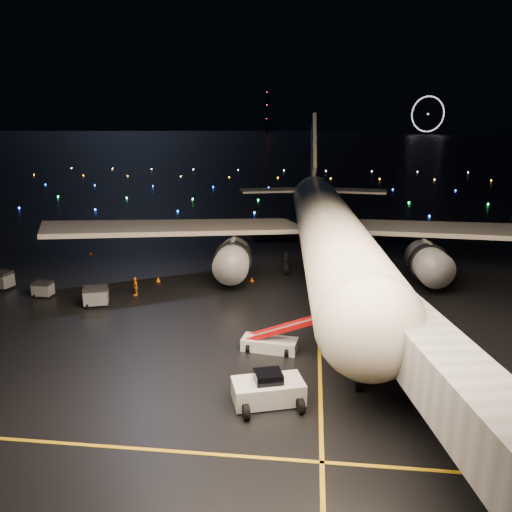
% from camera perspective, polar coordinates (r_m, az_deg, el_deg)
% --- Properties ---
extents(ground, '(2000.00, 2000.00, 0.00)m').
position_cam_1_polar(ground, '(332.96, 4.64, 12.08)').
color(ground, black).
rests_on(ground, ground).
extents(lane_centre, '(0.25, 80.00, 0.02)m').
position_cam_1_polar(lane_centre, '(50.31, 7.13, -4.81)').
color(lane_centre, gold).
rests_on(lane_centre, ground).
extents(lane_cross, '(60.00, 0.25, 0.02)m').
position_cam_1_polar(lane_cross, '(32.36, -26.03, -18.33)').
color(lane_cross, gold).
rests_on(lane_cross, ground).
extents(airliner, '(68.48, 65.45, 18.35)m').
position_cam_1_polar(airliner, '(58.55, 8.04, 7.23)').
color(airliner, silver).
rests_on(airliner, ground).
extents(pushback_tug, '(4.87, 3.51, 2.08)m').
position_cam_1_polar(pushback_tug, '(32.11, 1.40, -14.76)').
color(pushback_tug, silver).
rests_on(pushback_tug, ground).
extents(belt_loader, '(6.36, 2.54, 3.00)m').
position_cam_1_polar(belt_loader, '(38.53, 1.57, -8.68)').
color(belt_loader, silver).
rests_on(belt_loader, ground).
extents(crew_c, '(0.99, 1.21, 1.93)m').
position_cam_1_polar(crew_c, '(51.86, -13.61, -3.40)').
color(crew_c, orange).
rests_on(crew_c, ground).
extents(safety_cone_0, '(0.59, 0.59, 0.53)m').
position_cam_1_polar(safety_cone_0, '(55.00, -0.48, -2.66)').
color(safety_cone_0, '#FC6205').
rests_on(safety_cone_0, ground).
extents(safety_cone_1, '(0.46, 0.46, 0.48)m').
position_cam_1_polar(safety_cone_1, '(58.38, -4.18, -1.68)').
color(safety_cone_1, '#FC6205').
rests_on(safety_cone_1, ground).
extents(safety_cone_2, '(0.50, 0.50, 0.56)m').
position_cam_1_polar(safety_cone_2, '(56.00, -11.12, -2.62)').
color(safety_cone_2, '#FC6205').
rests_on(safety_cone_2, ground).
extents(safety_cone_3, '(0.51, 0.51, 0.53)m').
position_cam_1_polar(safety_cone_3, '(69.53, -18.38, 0.34)').
color(safety_cone_3, '#FC6205').
rests_on(safety_cone_3, ground).
extents(ferris_wheel, '(49.33, 16.80, 52.00)m').
position_cam_1_polar(ferris_wheel, '(768.99, 19.05, 14.94)').
color(ferris_wheel, black).
rests_on(ferris_wheel, ground).
extents(radio_mast, '(1.80, 1.80, 64.00)m').
position_cam_1_polar(radio_mast, '(775.75, 1.25, 16.16)').
color(radio_mast, black).
rests_on(radio_mast, ground).
extents(taxiway_lights, '(164.00, 92.00, 0.36)m').
position_cam_1_polar(taxiway_lights, '(139.80, 1.88, 8.14)').
color(taxiway_lights, black).
rests_on(taxiway_lights, ground).
extents(baggage_cart_0, '(2.59, 2.17, 1.89)m').
position_cam_1_polar(baggage_cart_0, '(50.06, -17.81, -4.41)').
color(baggage_cart_0, slate).
rests_on(baggage_cart_0, ground).
extents(baggage_cart_1, '(1.84, 1.31, 1.55)m').
position_cam_1_polar(baggage_cart_1, '(54.59, -23.17, -3.50)').
color(baggage_cart_1, slate).
rests_on(baggage_cart_1, ground).
extents(baggage_cart_2, '(2.49, 1.99, 1.88)m').
position_cam_1_polar(baggage_cart_2, '(59.02, -27.12, -2.44)').
color(baggage_cart_2, slate).
rests_on(baggage_cart_2, ground).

